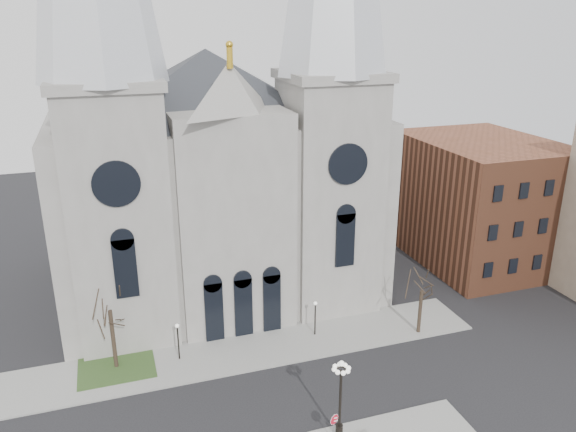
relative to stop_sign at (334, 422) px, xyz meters
name	(u,v)px	position (x,y,z in m)	size (l,w,h in m)	color
sidewalk_far	(251,350)	(-2.38, 12.40, -1.66)	(40.00, 6.00, 0.14)	gray
grass_patch	(117,367)	(-13.38, 13.40, -1.64)	(6.00, 5.00, 0.18)	#2D441D
cathedral	(214,112)	(-2.38, 24.26, 16.75)	(33.00, 26.66, 54.00)	gray
bg_building_brick	(479,200)	(27.62, 23.40, 5.27)	(14.00, 18.00, 14.00)	brown
tree_left	(109,307)	(-13.38, 13.40, 3.86)	(3.20, 3.20, 7.50)	black
tree_right	(422,288)	(12.62, 10.40, 2.74)	(3.20, 3.20, 6.00)	black
ped_lamp_left	(178,336)	(-8.38, 12.90, 0.60)	(0.32, 0.32, 3.26)	black
ped_lamp_right	(315,312)	(3.62, 12.90, 0.60)	(0.32, 0.32, 3.26)	black
stop_sign	(334,422)	(0.00, 0.00, 0.00)	(0.79, 0.08, 2.20)	slate
globe_lamp	(341,390)	(0.55, 0.35, 2.13)	(1.46, 1.46, 5.93)	black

